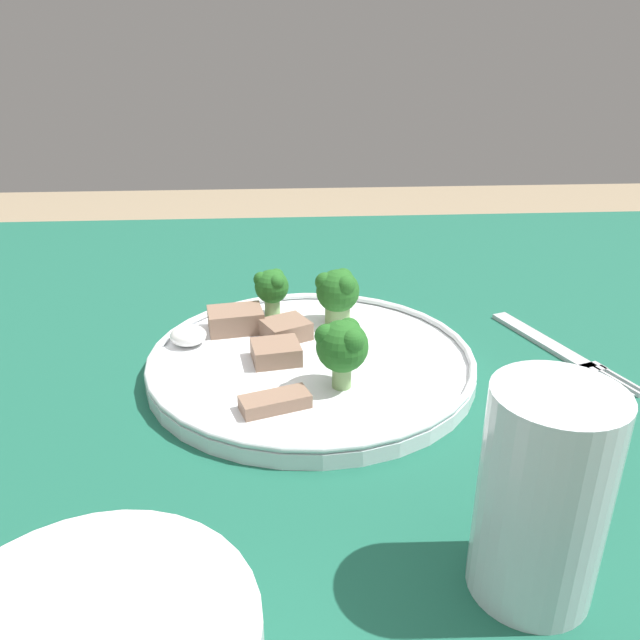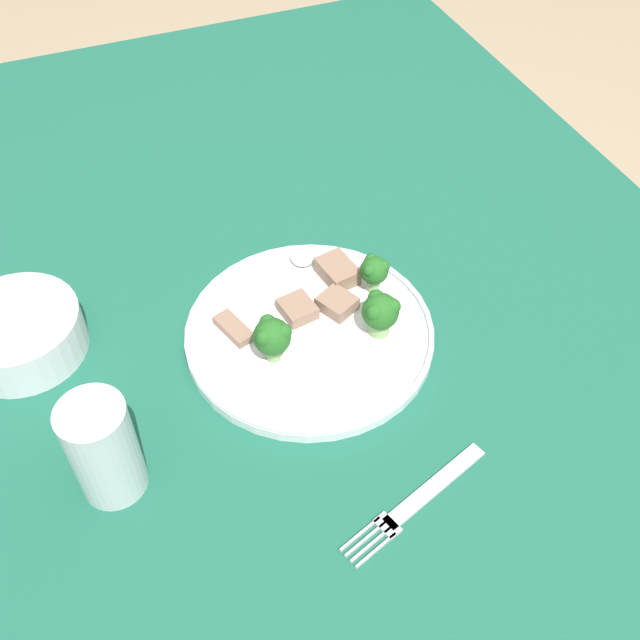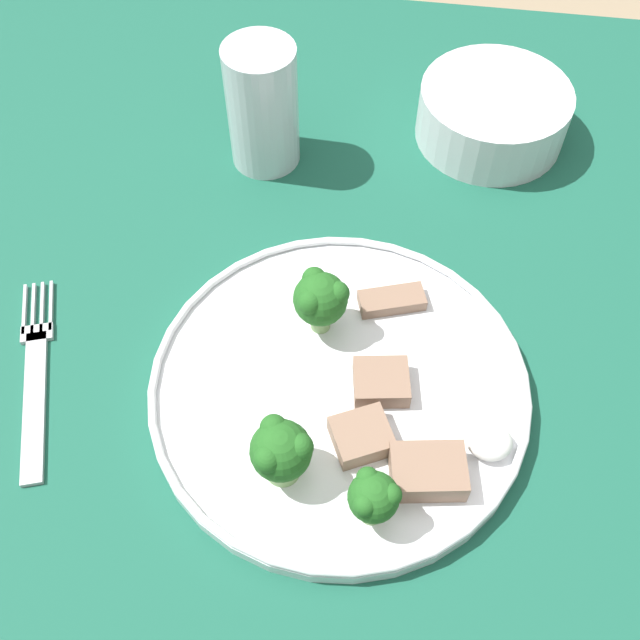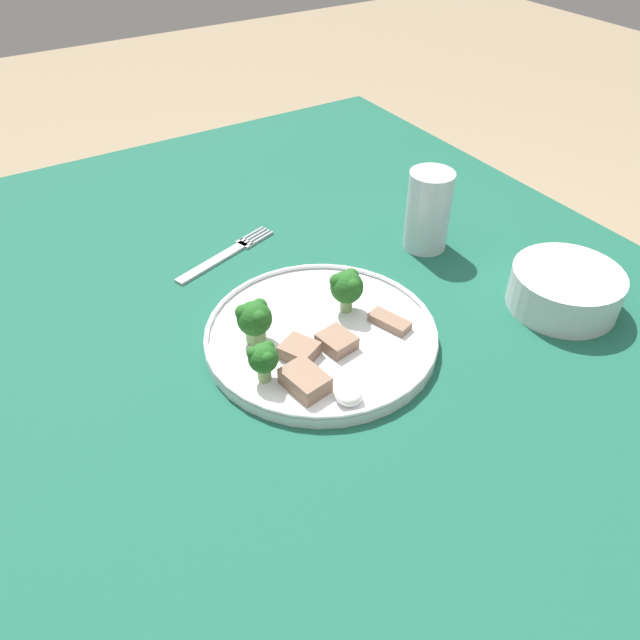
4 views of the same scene
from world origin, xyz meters
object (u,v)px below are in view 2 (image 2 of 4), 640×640
(dinner_plate, at_px, (309,333))
(fork, at_px, (418,500))
(cream_bowl, at_px, (20,334))
(drinking_glass, at_px, (105,453))

(dinner_plate, bearing_deg, fork, -174.91)
(cream_bowl, bearing_deg, dinner_plate, -109.22)
(dinner_plate, height_order, fork, dinner_plate)
(fork, distance_m, drinking_glass, 0.29)
(dinner_plate, xyz_separation_m, drinking_glass, (-0.10, 0.23, 0.04))
(fork, xyz_separation_m, cream_bowl, (0.32, 0.31, 0.02))
(fork, height_order, drinking_glass, drinking_glass)
(dinner_plate, relative_size, drinking_glass, 2.40)
(dinner_plate, height_order, cream_bowl, cream_bowl)
(fork, xyz_separation_m, drinking_glass, (0.12, 0.25, 0.05))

